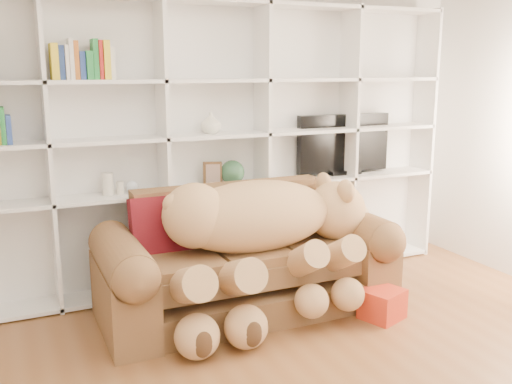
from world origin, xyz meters
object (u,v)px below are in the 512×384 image
teddy_bear (262,232)px  gift_box (382,304)px  sofa (246,265)px  tv (343,145)px

teddy_bear → gift_box: bearing=-19.6°
sofa → teddy_bear: teddy_bear is taller
sofa → teddy_bear: size_ratio=1.23×
sofa → gift_box: sofa is taller
gift_box → tv: tv is taller
teddy_bear → gift_box: (0.81, -0.40, -0.55)m
teddy_bear → sofa: bearing=111.5°
sofa → gift_box: (0.86, -0.59, -0.24)m
sofa → tv: size_ratio=2.33×
sofa → tv: 1.67m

